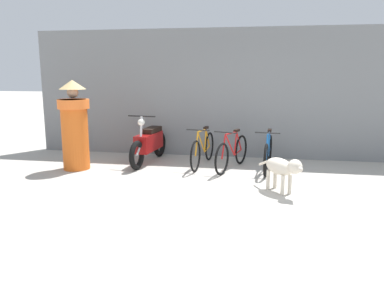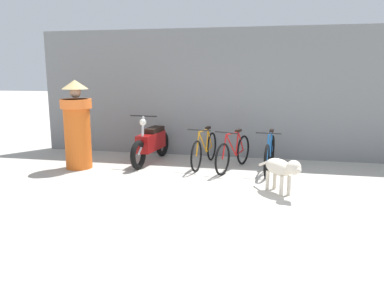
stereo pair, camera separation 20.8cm
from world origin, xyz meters
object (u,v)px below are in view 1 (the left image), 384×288
Objects in this scene: bicycle_1 at (232,153)px; bicycle_2 at (268,154)px; person_in_robes at (75,125)px; bicycle_0 at (203,149)px; stray_dog at (282,168)px; motorcycle at (149,143)px.

bicycle_1 is 0.70m from bicycle_2.
bicycle_1 is 3.12m from person_in_robes.
bicycle_0 is 1.07× the size of bicycle_1.
stray_dog is (0.18, -1.41, 0.08)m from bicycle_2.
bicycle_1 is 1.62m from stray_dog.
person_in_robes reaches higher than bicycle_0.
bicycle_2 is 0.93× the size of person_in_robes.
bicycle_2 reaches higher than bicycle_0.
motorcycle is (-1.76, 0.26, 0.08)m from bicycle_1.
stray_dog is at bearing 64.81° from motorcycle.
person_in_robes reaches higher than motorcycle.
bicycle_0 is at bearing 156.16° from person_in_robes.
person_in_robes is (-3.72, -0.54, 0.55)m from bicycle_2.
stray_dog is at bearing 51.24° from bicycle_1.
stray_dog is (1.48, -1.55, 0.08)m from bicycle_0.
person_in_robes is at bearing -53.02° from motorcycle.
bicycle_1 is 1.78m from motorcycle.
bicycle_2 reaches higher than stray_dog.
bicycle_2 is 1.43m from stray_dog.
bicycle_1 reaches higher than stray_dog.
person_in_robes is at bearing -75.97° from bicycle_2.
bicycle_0 is at bearing 92.89° from motorcycle.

